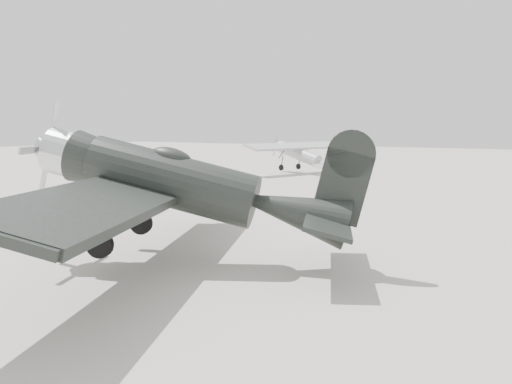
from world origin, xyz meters
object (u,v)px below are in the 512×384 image
lowwing_monoplane (188,186)px  highwing_monoplane (301,152)px  equipment_block (38,214)px  sign_board (46,222)px

lowwing_monoplane → highwing_monoplane: (-9.12, 27.13, -0.47)m
equipment_block → sign_board: sign_board is taller
equipment_block → sign_board: size_ratio=1.20×
highwing_monoplane → sign_board: size_ratio=7.87×
sign_board → equipment_block: bearing=150.5°
equipment_block → lowwing_monoplane: bearing=-10.4°
highwing_monoplane → sign_board: bearing=-62.0°
sign_board → highwing_monoplane: bearing=100.3°
highwing_monoplane → equipment_block: (-0.07, -25.44, -1.45)m
lowwing_monoplane → equipment_block: (-9.19, 1.69, -1.91)m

